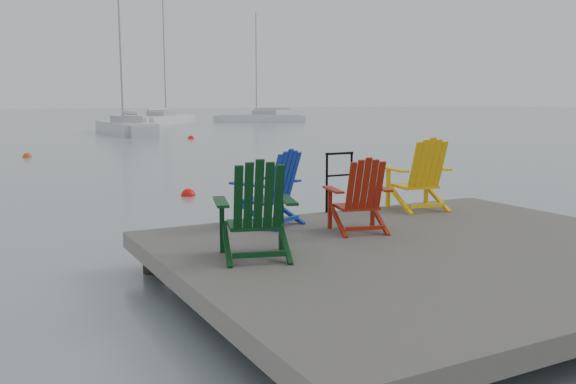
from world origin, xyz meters
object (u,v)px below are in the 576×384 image
chair_blue (272,188)px  buoy_a (188,196)px  sailboat_far (261,119)px  buoy_d (146,132)px  handrail (339,176)px  buoy_b (27,157)px  sailboat_near (125,129)px  sailboat_mid (164,120)px  chair_red (360,195)px  chair_yellow (420,174)px  buoy_c (191,139)px  chair_green (256,210)px

chair_blue → buoy_a: 6.26m
chair_blue → buoy_a: (0.89, 6.11, -1.01)m
sailboat_far → buoy_d: size_ratio=29.98×
handrail → buoy_b: size_ratio=2.62×
sailboat_far → buoy_b: (-26.08, -33.37, -0.36)m
sailboat_near → sailboat_mid: bearing=64.9°
chair_red → sailboat_mid: bearing=90.6°
sailboat_mid → buoy_a: (-12.85, -44.77, -0.35)m
chair_yellow → buoy_c: bearing=87.2°
sailboat_mid → buoy_d: (-5.90, -15.38, -0.35)m
chair_red → chair_yellow: size_ratio=0.87×
chair_red → chair_yellow: (1.73, 0.89, 0.07)m
sailboat_mid → buoy_d: size_ratio=34.37×
chair_yellow → buoy_c: size_ratio=2.76×
buoy_d → buoy_b: bearing=-118.6°
buoy_b → buoy_d: 19.38m
buoy_a → buoy_c: 21.97m
sailboat_mid → buoy_d: bearing=-69.9°
chair_green → buoy_d: size_ratio=2.71×
sailboat_mid → buoy_d: sailboat_mid is taller
chair_red → buoy_c: bearing=89.8°
chair_red → sailboat_mid: size_ratio=0.07×
buoy_b → chair_yellow: bearing=-78.0°
chair_yellow → buoy_a: 6.43m
chair_yellow → chair_red: bearing=-143.6°
buoy_a → buoy_b: bearing=100.7°
buoy_a → buoy_d: (6.95, 29.40, 0.00)m
handrail → sailboat_far: (23.28, 51.39, -0.69)m
handrail → chair_green: (-2.31, -1.97, -0.01)m
sailboat_near → handrail: bearing=-98.5°
chair_red → handrail: bearing=81.8°
chair_blue → buoy_d: chair_blue is taller
chair_red → buoy_c: (7.37, 27.76, -0.98)m
sailboat_near → buoy_c: (2.18, -6.94, -0.36)m
handrail → sailboat_mid: 51.92m
chair_blue → buoy_c: bearing=48.2°
chair_blue → sailboat_mid: sailboat_mid is taller
sailboat_near → chair_green: bearing=-101.7°
chair_red → chair_yellow: chair_yellow is taller
chair_blue → sailboat_far: 57.42m
sailboat_near → buoy_a: sailboat_near is taller
chair_green → chair_blue: bearing=75.0°
sailboat_near → buoy_d: sailboat_near is taller
buoy_d → sailboat_mid: bearing=69.0°
buoy_b → buoy_d: bearing=61.4°
handrail → sailboat_far: size_ratio=0.08×
handrail → buoy_c: bearing=75.6°
sailboat_far → sailboat_mid: bearing=124.5°
handrail → buoy_a: 5.76m
chair_blue → buoy_a: chair_blue is taller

